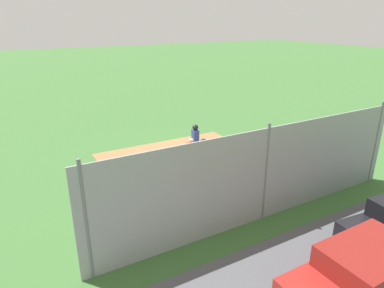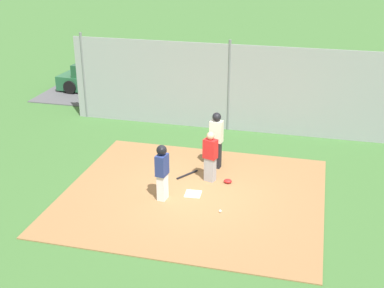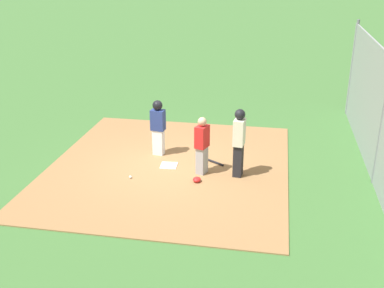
# 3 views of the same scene
# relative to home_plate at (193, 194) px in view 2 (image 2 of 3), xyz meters

# --- Properties ---
(ground_plane) EXTENTS (140.00, 140.00, 0.00)m
(ground_plane) POSITION_rel_home_plate_xyz_m (0.00, 0.00, -0.04)
(ground_plane) COLOR #3D6B33
(dirt_infield) EXTENTS (7.20, 6.40, 0.03)m
(dirt_infield) POSITION_rel_home_plate_xyz_m (0.00, 0.00, -0.03)
(dirt_infield) COLOR olive
(dirt_infield) RESTS_ON ground_plane
(home_plate) EXTENTS (0.47, 0.47, 0.02)m
(home_plate) POSITION_rel_home_plate_xyz_m (0.00, 0.00, 0.00)
(home_plate) COLOR white
(home_plate) RESTS_ON dirt_infield
(catcher) EXTENTS (0.44, 0.37, 1.54)m
(catcher) POSITION_rel_home_plate_xyz_m (-0.28, -0.96, 0.78)
(catcher) COLOR #9E9EA3
(catcher) RESTS_ON dirt_infield
(umpire) EXTENTS (0.41, 0.30, 1.80)m
(umpire) POSITION_rel_home_plate_xyz_m (-0.26, -1.90, 0.95)
(umpire) COLOR black
(umpire) RESTS_ON dirt_infield
(runner) EXTENTS (0.31, 0.41, 1.61)m
(runner) POSITION_rel_home_plate_xyz_m (0.75, 0.47, 0.90)
(runner) COLOR silver
(runner) RESTS_ON dirt_infield
(baseball_bat) EXTENTS (0.50, 0.73, 0.06)m
(baseball_bat) POSITION_rel_home_plate_xyz_m (0.46, -1.11, 0.02)
(baseball_bat) COLOR black
(baseball_bat) RESTS_ON dirt_infield
(catcher_mask) EXTENTS (0.24, 0.20, 0.12)m
(catcher_mask) POSITION_rel_home_plate_xyz_m (-0.82, -0.92, 0.05)
(catcher_mask) COLOR red
(catcher_mask) RESTS_ON dirt_infield
(baseball) EXTENTS (0.07, 0.07, 0.07)m
(baseball) POSITION_rel_home_plate_xyz_m (-0.94, 0.80, 0.03)
(baseball) COLOR white
(baseball) RESTS_ON dirt_infield
(backstop_fence) EXTENTS (12.00, 0.10, 3.35)m
(backstop_fence) POSITION_rel_home_plate_xyz_m (0.00, -5.32, 1.56)
(backstop_fence) COLOR #93999E
(backstop_fence) RESTS_ON ground_plane
(parking_lot) EXTENTS (18.00, 5.20, 0.04)m
(parking_lot) POSITION_rel_home_plate_xyz_m (0.00, -8.99, -0.02)
(parking_lot) COLOR #515156
(parking_lot) RESTS_ON ground_plane
(parked_car_red) EXTENTS (4.21, 1.90, 1.28)m
(parked_car_red) POSITION_rel_home_plate_xyz_m (-0.13, -9.15, 0.57)
(parked_car_red) COLOR maroon
(parked_car_red) RESTS_ON parking_lot
(parked_car_dark) EXTENTS (4.35, 2.20, 1.28)m
(parked_car_dark) POSITION_rel_home_plate_xyz_m (2.96, -8.48, 0.57)
(parked_car_dark) COLOR black
(parked_car_dark) RESTS_ON parking_lot
(parked_car_green) EXTENTS (4.30, 2.09, 1.28)m
(parked_car_green) POSITION_rel_home_plate_xyz_m (6.34, -8.66, 0.57)
(parked_car_green) COLOR #235B38
(parked_car_green) RESTS_ON parking_lot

